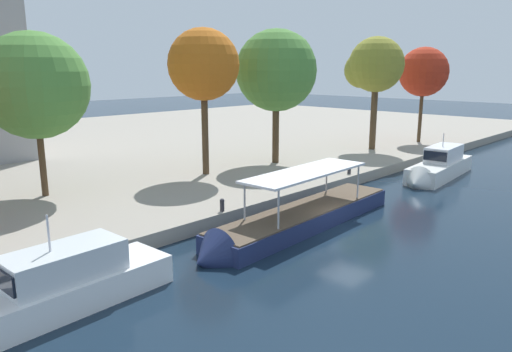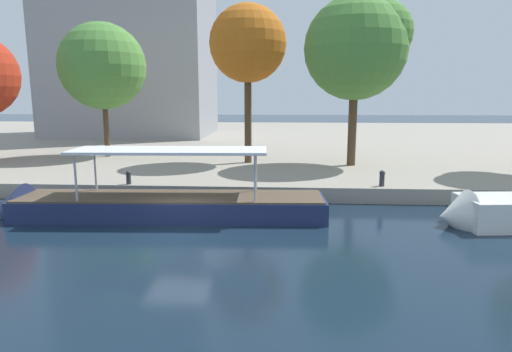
{
  "view_description": "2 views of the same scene",
  "coord_description": "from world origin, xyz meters",
  "px_view_note": "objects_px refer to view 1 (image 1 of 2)",
  "views": [
    {
      "loc": [
        -21.27,
        -13.55,
        8.62
      ],
      "look_at": [
        -2.26,
        4.66,
        2.7
      ],
      "focal_mm": 33.73,
      "sensor_mm": 36.0,
      "label": 1
    },
    {
      "loc": [
        4.24,
        -16.75,
        5.45
      ],
      "look_at": [
        2.87,
        4.91,
        1.46
      ],
      "focal_mm": 30.82,
      "sensor_mm": 36.0,
      "label": 2
    }
  ],
  "objects_px": {
    "motor_yacht_2": "(438,169)",
    "mooring_bollard_2": "(349,168)",
    "tour_boat_1": "(294,222)",
    "tree_2": "(425,72)",
    "motor_yacht_0": "(33,301)",
    "tree_0": "(204,63)",
    "tree_1": "(373,66)",
    "mooring_bollard_1": "(222,204)",
    "tree_3": "(35,85)",
    "tree_4": "(280,68)"
  },
  "relations": [
    {
      "from": "tour_boat_1",
      "to": "tree_1",
      "type": "bearing_deg",
      "value": -161.09
    },
    {
      "from": "tree_0",
      "to": "tree_1",
      "type": "relative_size",
      "value": 0.99
    },
    {
      "from": "tree_1",
      "to": "tree_3",
      "type": "height_order",
      "value": "tree_1"
    },
    {
      "from": "motor_yacht_0",
      "to": "mooring_bollard_2",
      "type": "relative_size",
      "value": 12.49
    },
    {
      "from": "motor_yacht_0",
      "to": "tree_4",
      "type": "height_order",
      "value": "tree_4"
    },
    {
      "from": "tree_1",
      "to": "tree_4",
      "type": "distance_m",
      "value": 11.66
    },
    {
      "from": "tour_boat_1",
      "to": "tree_2",
      "type": "bearing_deg",
      "value": -169.23
    },
    {
      "from": "mooring_bollard_2",
      "to": "tree_1",
      "type": "bearing_deg",
      "value": 24.18
    },
    {
      "from": "motor_yacht_2",
      "to": "tour_boat_1",
      "type": "bearing_deg",
      "value": -6.0
    },
    {
      "from": "tree_2",
      "to": "tree_3",
      "type": "relative_size",
      "value": 1.0
    },
    {
      "from": "motor_yacht_2",
      "to": "mooring_bollard_2",
      "type": "height_order",
      "value": "motor_yacht_2"
    },
    {
      "from": "tour_boat_1",
      "to": "tree_0",
      "type": "distance_m",
      "value": 14.84
    },
    {
      "from": "motor_yacht_0",
      "to": "motor_yacht_2",
      "type": "height_order",
      "value": "motor_yacht_0"
    },
    {
      "from": "mooring_bollard_2",
      "to": "tree_2",
      "type": "bearing_deg",
      "value": 10.09
    },
    {
      "from": "motor_yacht_2",
      "to": "tree_0",
      "type": "bearing_deg",
      "value": -45.11
    },
    {
      "from": "motor_yacht_2",
      "to": "tree_3",
      "type": "relative_size",
      "value": 1.05
    },
    {
      "from": "motor_yacht_0",
      "to": "motor_yacht_2",
      "type": "relative_size",
      "value": 0.99
    },
    {
      "from": "motor_yacht_2",
      "to": "mooring_bollard_1",
      "type": "height_order",
      "value": "motor_yacht_2"
    },
    {
      "from": "mooring_bollard_1",
      "to": "tree_1",
      "type": "bearing_deg",
      "value": 12.36
    },
    {
      "from": "motor_yacht_2",
      "to": "tree_3",
      "type": "distance_m",
      "value": 29.86
    },
    {
      "from": "tree_4",
      "to": "mooring_bollard_2",
      "type": "bearing_deg",
      "value": -87.68
    },
    {
      "from": "mooring_bollard_2",
      "to": "tree_3",
      "type": "height_order",
      "value": "tree_3"
    },
    {
      "from": "tree_0",
      "to": "mooring_bollard_1",
      "type": "bearing_deg",
      "value": -125.44
    },
    {
      "from": "mooring_bollard_1",
      "to": "tree_2",
      "type": "relative_size",
      "value": 0.07
    },
    {
      "from": "tree_0",
      "to": "motor_yacht_2",
      "type": "bearing_deg",
      "value": -39.96
    },
    {
      "from": "tree_0",
      "to": "motor_yacht_0",
      "type": "bearing_deg",
      "value": -147.46
    },
    {
      "from": "tree_1",
      "to": "tree_4",
      "type": "relative_size",
      "value": 0.98
    },
    {
      "from": "mooring_bollard_1",
      "to": "tree_3",
      "type": "relative_size",
      "value": 0.07
    },
    {
      "from": "motor_yacht_0",
      "to": "mooring_bollard_1",
      "type": "xyz_separation_m",
      "value": [
        11.59,
        2.95,
        0.51
      ]
    },
    {
      "from": "tour_boat_1",
      "to": "mooring_bollard_1",
      "type": "bearing_deg",
      "value": -60.54
    },
    {
      "from": "tour_boat_1",
      "to": "tree_1",
      "type": "distance_m",
      "value": 25.5
    },
    {
      "from": "mooring_bollard_2",
      "to": "tree_2",
      "type": "distance_m",
      "value": 20.48
    },
    {
      "from": "motor_yacht_2",
      "to": "tree_1",
      "type": "distance_m",
      "value": 13.02
    },
    {
      "from": "mooring_bollard_2",
      "to": "tree_1",
      "type": "height_order",
      "value": "tree_1"
    },
    {
      "from": "motor_yacht_0",
      "to": "mooring_bollard_2",
      "type": "bearing_deg",
      "value": -174.84
    },
    {
      "from": "tree_3",
      "to": "mooring_bollard_1",
      "type": "bearing_deg",
      "value": -62.75
    },
    {
      "from": "motor_yacht_0",
      "to": "tree_3",
      "type": "xyz_separation_m",
      "value": [
        6.18,
        13.44,
        6.97
      ]
    },
    {
      "from": "tour_boat_1",
      "to": "tree_3",
      "type": "height_order",
      "value": "tree_3"
    },
    {
      "from": "motor_yacht_2",
      "to": "tree_0",
      "type": "distance_m",
      "value": 20.19
    },
    {
      "from": "motor_yacht_0",
      "to": "tree_0",
      "type": "bearing_deg",
      "value": -149.81
    },
    {
      "from": "tour_boat_1",
      "to": "mooring_bollard_2",
      "type": "height_order",
      "value": "tour_boat_1"
    },
    {
      "from": "tree_2",
      "to": "tree_0",
      "type": "bearing_deg",
      "value": 170.5
    },
    {
      "from": "tree_1",
      "to": "tree_2",
      "type": "bearing_deg",
      "value": -12.21
    },
    {
      "from": "motor_yacht_0",
      "to": "mooring_bollard_1",
      "type": "distance_m",
      "value": 11.97
    },
    {
      "from": "mooring_bollard_2",
      "to": "tree_0",
      "type": "xyz_separation_m",
      "value": [
        -7.52,
        7.81,
        7.72
      ]
    },
    {
      "from": "tree_4",
      "to": "motor_yacht_2",
      "type": "bearing_deg",
      "value": -57.69
    },
    {
      "from": "tour_boat_1",
      "to": "tree_3",
      "type": "distance_m",
      "value": 17.42
    },
    {
      "from": "tree_4",
      "to": "tree_3",
      "type": "bearing_deg",
      "value": 169.88
    },
    {
      "from": "mooring_bollard_2",
      "to": "motor_yacht_2",
      "type": "bearing_deg",
      "value": -31.42
    },
    {
      "from": "motor_yacht_0",
      "to": "mooring_bollard_2",
      "type": "distance_m",
      "value": 25.13
    }
  ]
}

